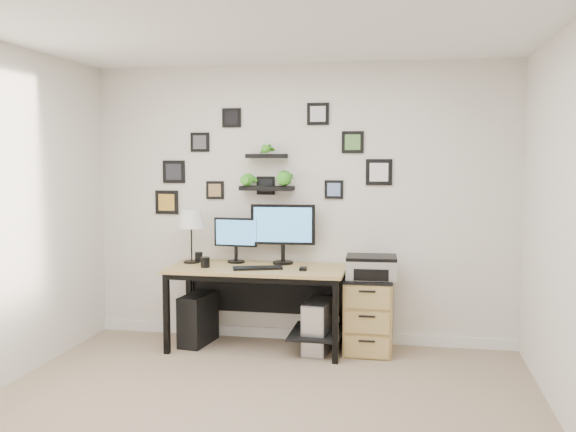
% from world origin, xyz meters
% --- Properties ---
extents(room, '(4.00, 4.00, 4.00)m').
position_xyz_m(room, '(0.00, 1.98, 0.05)').
color(room, tan).
rests_on(room, ground).
extents(desk, '(1.60, 0.70, 0.75)m').
position_xyz_m(desk, '(-0.30, 1.67, 0.63)').
color(desk, tan).
rests_on(desk, ground).
extents(monitor_left, '(0.42, 0.17, 0.42)m').
position_xyz_m(monitor_left, '(-0.58, 1.83, 1.00)').
color(monitor_left, black).
rests_on(monitor_left, desk).
extents(monitor_right, '(0.60, 0.20, 0.55)m').
position_xyz_m(monitor_right, '(-0.14, 1.85, 1.08)').
color(monitor_right, black).
rests_on(monitor_right, desk).
extents(keyboard, '(0.46, 0.27, 0.02)m').
position_xyz_m(keyboard, '(-0.30, 1.53, 0.76)').
color(keyboard, black).
rests_on(keyboard, desk).
extents(mouse, '(0.07, 0.10, 0.03)m').
position_xyz_m(mouse, '(0.10, 1.54, 0.76)').
color(mouse, black).
rests_on(mouse, desk).
extents(table_lamp, '(0.25, 0.25, 0.50)m').
position_xyz_m(table_lamp, '(-0.99, 1.75, 1.15)').
color(table_lamp, black).
rests_on(table_lamp, desk).
extents(mug, '(0.08, 0.08, 0.09)m').
position_xyz_m(mug, '(-0.79, 1.53, 0.80)').
color(mug, black).
rests_on(mug, desk).
extents(pen_cup, '(0.07, 0.07, 0.09)m').
position_xyz_m(pen_cup, '(-0.94, 1.81, 0.80)').
color(pen_cup, black).
rests_on(pen_cup, desk).
extents(pc_tower_black, '(0.27, 0.49, 0.47)m').
position_xyz_m(pc_tower_black, '(-0.91, 1.68, 0.23)').
color(pc_tower_black, black).
rests_on(pc_tower_black, ground).
extents(pc_tower_grey, '(0.24, 0.48, 0.46)m').
position_xyz_m(pc_tower_grey, '(0.22, 1.64, 0.23)').
color(pc_tower_grey, gray).
rests_on(pc_tower_grey, ground).
extents(file_cabinet, '(0.43, 0.53, 0.67)m').
position_xyz_m(file_cabinet, '(0.67, 1.72, 0.34)').
color(file_cabinet, tan).
rests_on(file_cabinet, ground).
extents(printer, '(0.45, 0.38, 0.20)m').
position_xyz_m(printer, '(0.69, 1.70, 0.77)').
color(printer, silver).
rests_on(printer, file_cabinet).
extents(wall_decor, '(2.29, 0.18, 1.05)m').
position_xyz_m(wall_decor, '(-0.31, 1.93, 1.65)').
color(wall_decor, black).
rests_on(wall_decor, ground).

